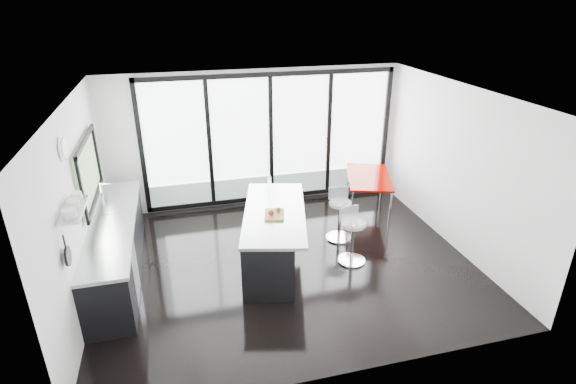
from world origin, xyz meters
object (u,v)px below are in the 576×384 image
object	(u,v)px
island	(270,236)
bar_stool_far	(339,220)
bar_stool_near	(352,242)
red_table	(368,194)

from	to	relation	value
island	bar_stool_far	xyz separation A→B (m)	(1.37, 0.42, -0.10)
island	bar_stool_near	distance (m)	1.36
bar_stool_far	red_table	distance (m)	1.33
island	bar_stool_far	bearing A→B (deg)	17.07
island	red_table	world-z (taller)	island
island	bar_stool_far	distance (m)	1.44
bar_stool_far	red_table	xyz separation A→B (m)	(0.96, 0.92, 0.02)
bar_stool_near	red_table	world-z (taller)	red_table
bar_stool_near	bar_stool_far	xyz separation A→B (m)	(0.06, 0.78, 0.00)
bar_stool_far	red_table	size ratio (longest dim) A/B	0.51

